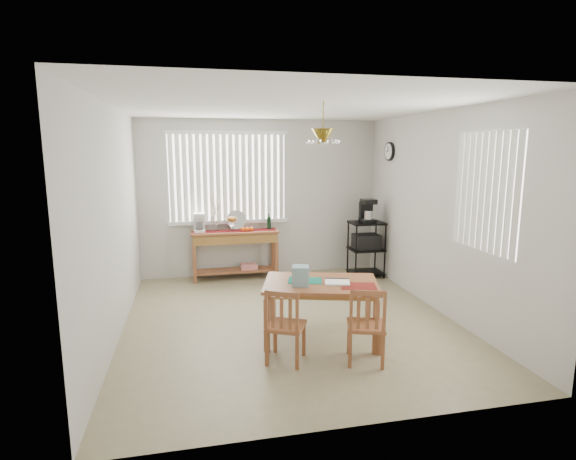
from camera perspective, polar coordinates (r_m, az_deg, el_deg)
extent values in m
cube|color=#988C67|center=(5.74, 0.19, -11.43)|extent=(4.00, 4.50, 0.01)
cube|color=beige|center=(7.64, -3.51, 4.08)|extent=(4.00, 0.10, 2.60)
cube|color=beige|center=(3.23, 9.00, -4.40)|extent=(4.00, 0.10, 2.60)
cube|color=beige|center=(5.35, -21.79, 0.77)|extent=(0.10, 4.50, 2.60)
cube|color=beige|center=(6.16, 19.17, 2.08)|extent=(0.10, 4.50, 2.60)
cube|color=white|center=(5.36, 0.20, 15.99)|extent=(4.00, 4.50, 0.10)
cube|color=white|center=(7.49, -7.67, 6.58)|extent=(1.90, 0.01, 1.40)
cube|color=white|center=(7.47, -14.58, 6.33)|extent=(0.07, 0.03, 1.40)
cube|color=white|center=(7.46, -13.77, 6.36)|extent=(0.07, 0.03, 1.40)
cube|color=white|center=(7.46, -12.95, 6.39)|extent=(0.07, 0.03, 1.40)
cube|color=white|center=(7.46, -12.14, 6.43)|extent=(0.07, 0.03, 1.40)
cube|color=white|center=(7.46, -11.32, 6.45)|extent=(0.07, 0.03, 1.40)
cube|color=white|center=(7.46, -10.50, 6.48)|extent=(0.07, 0.03, 1.40)
cube|color=white|center=(7.47, -9.69, 6.51)|extent=(0.07, 0.03, 1.40)
cube|color=white|center=(7.47, -8.88, 6.54)|extent=(0.07, 0.03, 1.40)
cube|color=white|center=(7.48, -8.06, 6.56)|extent=(0.07, 0.03, 1.40)
cube|color=white|center=(7.49, -7.25, 6.58)|extent=(0.07, 0.03, 1.40)
cube|color=white|center=(7.50, -6.45, 6.60)|extent=(0.07, 0.03, 1.40)
cube|color=white|center=(7.51, -5.64, 6.62)|extent=(0.07, 0.03, 1.40)
cube|color=white|center=(7.52, -4.83, 6.64)|extent=(0.07, 0.03, 1.40)
cube|color=white|center=(7.54, -4.03, 6.66)|extent=(0.07, 0.03, 1.40)
cube|color=white|center=(7.55, -3.24, 6.68)|extent=(0.07, 0.03, 1.40)
cube|color=white|center=(7.57, -2.44, 6.69)|extent=(0.07, 0.03, 1.40)
cube|color=white|center=(7.59, -1.65, 6.70)|extent=(0.07, 0.03, 1.40)
cube|color=white|center=(7.61, -0.86, 6.72)|extent=(0.07, 0.03, 1.40)
cube|color=white|center=(7.55, -7.52, 1.03)|extent=(1.98, 0.06, 0.06)
cube|color=white|center=(7.46, -7.78, 12.17)|extent=(1.98, 0.06, 0.06)
cube|color=white|center=(5.35, 23.86, 4.41)|extent=(0.01, 1.10, 1.30)
cube|color=white|center=(4.95, 27.11, 3.77)|extent=(0.03, 0.07, 1.30)
cube|color=white|center=(5.04, 26.32, 3.93)|extent=(0.03, 0.07, 1.30)
cube|color=white|center=(5.13, 25.56, 4.07)|extent=(0.03, 0.07, 1.30)
cube|color=white|center=(5.21, 24.83, 4.21)|extent=(0.03, 0.07, 1.30)
cube|color=white|center=(5.30, 24.12, 4.35)|extent=(0.03, 0.07, 1.30)
cube|color=white|center=(5.39, 23.43, 4.48)|extent=(0.03, 0.07, 1.30)
cube|color=white|center=(5.48, 22.77, 4.60)|extent=(0.03, 0.07, 1.30)
cube|color=white|center=(5.57, 22.13, 4.72)|extent=(0.03, 0.07, 1.30)
cube|color=white|center=(5.66, 21.50, 4.84)|extent=(0.03, 0.07, 1.30)
cube|color=white|center=(5.75, 20.90, 4.95)|extent=(0.03, 0.07, 1.30)
cylinder|color=black|center=(7.44, 12.77, 9.71)|extent=(0.04, 0.30, 0.30)
cylinder|color=white|center=(7.44, 12.61, 9.71)|extent=(0.01, 0.25, 0.25)
cylinder|color=olive|center=(4.80, 4.48, 14.01)|extent=(0.01, 0.01, 0.34)
cone|color=olive|center=(4.79, 4.45, 11.86)|extent=(0.24, 0.24, 0.14)
sphere|color=white|center=(4.84, 6.29, 11.10)|extent=(0.05, 0.05, 0.05)
sphere|color=white|center=(4.95, 4.88, 11.10)|extent=(0.05, 0.05, 0.05)
sphere|color=white|center=(4.90, 3.06, 11.13)|extent=(0.05, 0.05, 0.05)
sphere|color=white|center=(4.75, 2.56, 11.17)|extent=(0.05, 0.05, 0.05)
sphere|color=white|center=(4.64, 3.97, 11.18)|extent=(0.05, 0.05, 0.05)
sphere|color=white|center=(4.68, 5.89, 11.14)|extent=(0.05, 0.05, 0.05)
cube|color=#965632|center=(7.39, -6.77, -0.25)|extent=(1.42, 0.40, 0.04)
cube|color=#A57136|center=(7.41, -6.75, -0.99)|extent=(1.36, 0.36, 0.14)
cube|color=#965632|center=(7.31, -11.78, -4.32)|extent=(0.05, 0.05, 0.61)
cube|color=#965632|center=(7.43, -1.46, -3.87)|extent=(0.05, 0.05, 0.61)
cube|color=#965632|center=(7.61, -11.80, -3.75)|extent=(0.05, 0.05, 0.61)
cube|color=#965632|center=(7.73, -1.89, -3.32)|extent=(0.05, 0.05, 0.61)
cube|color=#965632|center=(7.53, -6.66, -5.10)|extent=(1.31, 0.35, 0.03)
cube|color=red|center=(7.54, -4.99, -4.60)|extent=(0.27, 0.19, 0.09)
cube|color=maroon|center=(7.39, -6.77, -0.10)|extent=(1.35, 0.22, 0.01)
cube|color=white|center=(7.35, -11.17, -0.11)|extent=(0.18, 0.21, 0.04)
cube|color=white|center=(7.41, -11.21, 0.83)|extent=(0.18, 0.07, 0.27)
cube|color=white|center=(7.30, -11.24, 1.85)|extent=(0.18, 0.19, 0.06)
cylinder|color=white|center=(7.32, -11.19, 0.47)|extent=(0.12, 0.12, 0.12)
cylinder|color=white|center=(7.36, -7.11, 0.19)|extent=(0.04, 0.04, 0.09)
cone|color=white|center=(7.35, -7.12, 0.83)|extent=(0.23, 0.23, 0.08)
sphere|color=#A93A16|center=(7.34, -6.79, 1.43)|extent=(0.07, 0.07, 0.07)
sphere|color=#A93A16|center=(7.38, -7.16, 1.46)|extent=(0.07, 0.07, 0.07)
sphere|color=#A93A16|center=(7.33, -7.48, 1.40)|extent=(0.07, 0.07, 0.07)
sphere|color=#A93A16|center=(7.29, -7.10, 1.36)|extent=(0.07, 0.07, 0.07)
sphere|color=#FF530D|center=(7.33, -5.76, 0.10)|extent=(0.07, 0.07, 0.07)
sphere|color=#FF530D|center=(7.33, -5.20, 0.12)|extent=(0.07, 0.07, 0.07)
sphere|color=#FF530D|center=(7.34, -4.66, 0.14)|extent=(0.07, 0.07, 0.07)
cylinder|color=silver|center=(7.52, -6.57, 1.30)|extent=(0.32, 0.08, 0.31)
cylinder|color=white|center=(7.40, -9.20, 0.33)|extent=(0.07, 0.07, 0.12)
cylinder|color=#4C3823|center=(7.36, -9.26, 2.33)|extent=(0.08, 0.03, 0.39)
cylinder|color=#4C3823|center=(7.36, -9.26, 2.50)|extent=(0.12, 0.05, 0.43)
cylinder|color=#4C3823|center=(7.36, -9.25, 2.16)|extent=(0.15, 0.07, 0.32)
cylinder|color=#4C3823|center=(7.35, -9.27, 2.67)|extent=(0.05, 0.02, 0.49)
cylinder|color=#4C3823|center=(7.36, -9.25, 2.09)|extent=(0.19, 0.09, 0.27)
cylinder|color=black|center=(7.49, -2.43, 0.87)|extent=(0.07, 0.07, 0.20)
cylinder|color=black|center=(7.47, -2.43, 1.91)|extent=(0.02, 0.02, 0.07)
cylinder|color=black|center=(7.36, 8.64, -2.85)|extent=(0.03, 0.03, 0.93)
cylinder|color=black|center=(7.55, 12.21, -2.63)|extent=(0.03, 0.03, 0.93)
cylinder|color=black|center=(7.72, 7.61, -2.21)|extent=(0.03, 0.03, 0.93)
cylinder|color=black|center=(7.90, 11.05, -2.03)|extent=(0.03, 0.03, 0.93)
cube|color=black|center=(7.55, 9.99, 0.90)|extent=(0.55, 0.44, 0.03)
cube|color=black|center=(7.63, 9.89, -2.42)|extent=(0.55, 0.44, 0.03)
cube|color=black|center=(7.73, 9.80, -5.31)|extent=(0.55, 0.44, 0.03)
cube|color=black|center=(7.60, 9.92, -1.44)|extent=(0.42, 0.33, 0.24)
cube|color=black|center=(7.52, 10.06, 1.20)|extent=(0.22, 0.26, 0.05)
cube|color=black|center=(7.58, 9.85, 2.32)|extent=(0.22, 0.09, 0.33)
cube|color=black|center=(7.48, 10.14, 3.60)|extent=(0.22, 0.24, 0.08)
cylinder|color=silver|center=(7.50, 10.12, 1.93)|extent=(0.14, 0.14, 0.14)
cube|color=#965632|center=(5.01, 4.20, -6.80)|extent=(1.41, 1.10, 0.04)
cube|color=#A57136|center=(5.02, 4.19, -7.29)|extent=(1.30, 0.99, 0.05)
cube|color=#965632|center=(4.83, -2.70, -11.98)|extent=(0.08, 0.08, 0.58)
cube|color=#965632|center=(4.84, 11.08, -12.07)|extent=(0.08, 0.08, 0.58)
cube|color=#965632|center=(5.47, -1.93, -9.26)|extent=(0.08, 0.08, 0.58)
cube|color=#965632|center=(5.49, 10.12, -9.35)|extent=(0.08, 0.08, 0.58)
cube|color=#13705A|center=(5.04, 2.17, -6.41)|extent=(0.43, 0.36, 0.01)
cube|color=maroon|center=(4.90, 8.93, -7.04)|extent=(0.43, 0.36, 0.01)
cube|color=white|center=(4.96, 6.27, -6.65)|extent=(0.31, 0.28, 0.02)
cube|color=black|center=(5.07, 6.21, -6.25)|extent=(0.26, 0.10, 0.03)
cube|color=#7FADB9|center=(4.85, 1.61, -5.83)|extent=(0.22, 0.22, 0.21)
cube|color=#965632|center=(4.59, -0.28, -12.09)|extent=(0.48, 0.48, 0.03)
cube|color=#965632|center=(4.77, 2.03, -13.71)|extent=(0.05, 0.05, 0.35)
cube|color=#965632|center=(4.84, -1.63, -13.36)|extent=(0.05, 0.05, 0.35)
cube|color=#965632|center=(4.50, 1.19, -15.25)|extent=(0.05, 0.05, 0.35)
cube|color=#965632|center=(4.57, -2.70, -14.84)|extent=(0.05, 0.05, 0.35)
cube|color=#965632|center=(4.33, 1.18, -10.45)|extent=(0.04, 0.04, 0.39)
cube|color=#965632|center=(4.41, -2.78, -10.10)|extent=(0.04, 0.04, 0.39)
cube|color=#965632|center=(4.31, -0.82, -8.15)|extent=(0.30, 0.17, 0.05)
cube|color=#965632|center=(4.35, 0.29, -10.62)|extent=(0.04, 0.03, 0.31)
cube|color=#965632|center=(4.37, -0.82, -10.52)|extent=(0.04, 0.03, 0.31)
cube|color=#965632|center=(4.39, -1.91, -10.42)|extent=(0.04, 0.03, 0.31)
cube|color=#965632|center=(4.64, 9.85, -11.89)|extent=(0.46, 0.46, 0.03)
cube|color=#965632|center=(4.87, 11.54, -13.34)|extent=(0.04, 0.04, 0.36)
cube|color=#965632|center=(4.85, 7.74, -13.34)|extent=(0.04, 0.04, 0.36)
cube|color=#965632|center=(4.59, 11.94, -14.90)|extent=(0.04, 0.04, 0.36)
cube|color=#965632|center=(4.56, 7.88, -14.91)|extent=(0.04, 0.04, 0.36)
cube|color=#965632|center=(4.42, 12.15, -10.07)|extent=(0.04, 0.04, 0.40)
cube|color=#965632|center=(4.40, 8.02, -10.05)|extent=(0.04, 0.04, 0.40)
cube|color=#965632|center=(4.35, 10.16, -7.91)|extent=(0.32, 0.13, 0.05)
cube|color=#965632|center=(4.42, 11.23, -10.31)|extent=(0.04, 0.03, 0.32)
cube|color=#965632|center=(4.41, 10.08, -10.31)|extent=(0.04, 0.03, 0.32)
cube|color=#965632|center=(4.41, 8.93, -10.31)|extent=(0.04, 0.03, 0.32)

